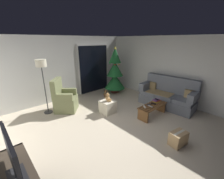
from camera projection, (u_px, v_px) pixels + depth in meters
ground_plane at (118, 127)px, 4.16m from camera, size 7.00×7.00×0.00m
wall_back at (65, 68)px, 5.89m from camera, size 5.72×0.12×2.50m
wall_right at (172, 70)px, 5.58m from camera, size 0.12×6.00×2.50m
patio_door_frame at (94, 68)px, 6.75m from camera, size 1.60×0.02×2.20m
patio_door_glass at (94, 69)px, 6.76m from camera, size 1.50×0.02×2.10m
couch at (167, 96)px, 5.36m from camera, size 0.91×1.99×1.08m
coffee_table at (152, 109)px, 4.68m from camera, size 1.10×0.40×0.38m
remote_black at (154, 104)px, 4.70m from camera, size 0.09×0.16×0.02m
remote_silver at (150, 106)px, 4.53m from camera, size 0.05×0.16×0.02m
remote_graphite at (149, 104)px, 4.66m from camera, size 0.16×0.08×0.02m
remote_white at (145, 107)px, 4.49m from camera, size 0.13×0.15×0.02m
book_stack at (156, 101)px, 4.85m from camera, size 0.26×0.22×0.09m
cell_phone at (157, 99)px, 4.84m from camera, size 0.10×0.15×0.01m
christmas_tree at (115, 73)px, 6.58m from camera, size 0.92×0.92×2.09m
armchair at (64, 99)px, 5.01m from camera, size 0.97×0.97×1.13m
floor_lamp at (42, 69)px, 4.49m from camera, size 0.32×0.32×1.78m
television at (12, 157)px, 1.70m from camera, size 0.20×0.84×0.61m
ottoman at (108, 107)px, 4.91m from camera, size 0.44×0.44×0.42m
teddy_bear_honey at (108, 98)px, 4.80m from camera, size 0.21×0.22×0.29m
teddy_bear_chestnut_by_tree at (106, 94)px, 6.33m from camera, size 0.21×0.22×0.29m
cardboard_box_taped_mid_floor at (178, 138)px, 3.41m from camera, size 0.45×0.33×0.33m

